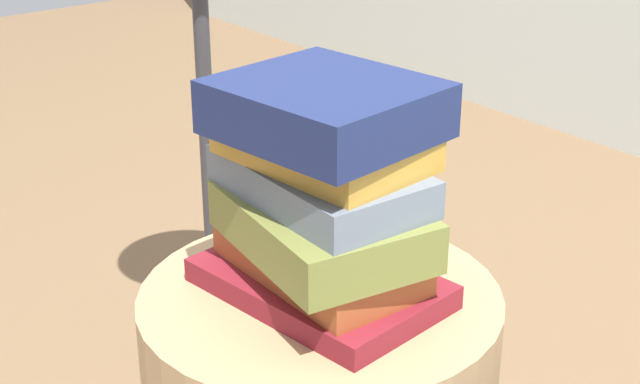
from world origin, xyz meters
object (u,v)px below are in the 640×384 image
Objects in this scene: book_olive at (322,225)px; book_navy at (328,108)px; book_slate at (320,182)px; book_ochre at (324,146)px; book_rust at (323,258)px; book_maroon at (323,282)px.

book_olive is 1.13× the size of book_navy.
book_ochre is (-0.00, 0.01, 0.04)m from book_slate.
book_rust is at bearing -171.76° from book_navy.
book_slate is (0.00, -0.01, 0.14)m from book_maroon.
book_navy is (-0.00, 0.01, 0.15)m from book_olive.
book_maroon is 0.09m from book_olive.
book_olive is 0.15m from book_navy.
book_ochre is (0.00, 0.00, 0.18)m from book_maroon.
book_olive reaches higher than book_rust.
book_ochre is at bearing 112.74° from book_slate.
book_maroon is 1.25× the size of book_ochre.
book_slate is at bearing -94.97° from book_rust.
book_navy is at bearing 107.34° from book_olive.
book_slate is (-0.01, 0.00, 0.05)m from book_olive.
book_ochre is at bearing 127.74° from book_rust.
book_slate is 1.11× the size of book_ochre.
book_olive is 0.05m from book_slate.
book_maroon is at bearing 143.75° from book_rust.
book_olive is at bearing -19.55° from book_slate.
book_navy reaches higher than book_rust.
book_maroon is 1.15× the size of book_rust.
book_olive is at bearing -41.23° from book_rust.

